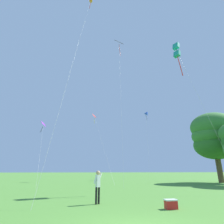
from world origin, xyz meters
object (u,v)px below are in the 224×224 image
at_px(kite_blue_delta, 146,114).
at_px(tree_right_cluster, 213,136).
at_px(kite_black_large, 119,47).
at_px(kite_red_high, 95,120).
at_px(picnic_cooler, 171,204).
at_px(person_far_back, 98,184).
at_px(kite_teal_box, 177,51).
at_px(kite_orange_box, 90,2).
at_px(kite_purple_streamer, 43,127).

xyz_separation_m(kite_blue_delta, tree_right_cluster, (6.33, -13.41, -7.61)).
height_order(kite_black_large, kite_blue_delta, kite_black_large).
height_order(kite_blue_delta, kite_red_high, kite_blue_delta).
relative_size(kite_blue_delta, picnic_cooler, 25.77).
bearing_deg(tree_right_cluster, person_far_back, -143.81).
bearing_deg(kite_teal_box, person_far_back, -148.28).
relative_size(kite_orange_box, kite_black_large, 0.98).
bearing_deg(kite_teal_box, kite_orange_box, 165.43).
height_order(kite_teal_box, tree_right_cluster, kite_teal_box).
distance_m(kite_blue_delta, kite_red_high, 14.06).
bearing_deg(kite_orange_box, kite_teal_box, -14.57).
bearing_deg(person_far_back, kite_black_large, 72.69).
xyz_separation_m(kite_purple_streamer, person_far_back, (6.78, -18.00, -7.20)).
distance_m(kite_orange_box, person_far_back, 25.72).
bearing_deg(picnic_cooler, person_far_back, 149.35).
xyz_separation_m(person_far_back, picnic_cooler, (3.40, -2.02, -0.85)).
distance_m(person_far_back, picnic_cooler, 4.05).
bearing_deg(kite_red_high, kite_black_large, -54.34).
height_order(kite_black_large, picnic_cooler, kite_black_large).
distance_m(kite_black_large, kite_blue_delta, 16.96).
bearing_deg(kite_red_high, tree_right_cluster, -23.64).
xyz_separation_m(kite_purple_streamer, kite_red_high, (8.58, 5.48, 3.10)).
bearing_deg(kite_purple_streamer, kite_teal_box, -34.31).
distance_m(kite_purple_streamer, kite_blue_delta, 24.60).
distance_m(kite_teal_box, tree_right_cluster, 16.26).
distance_m(kite_teal_box, kite_blue_delta, 22.64).
bearing_deg(kite_teal_box, kite_red_high, 116.36).
bearing_deg(tree_right_cluster, kite_red_high, 156.36).
bearing_deg(tree_right_cluster, picnic_cooler, -135.24).
xyz_separation_m(kite_teal_box, kite_red_high, (-8.48, 17.12, -4.68)).
bearing_deg(kite_red_high, kite_purple_streamer, -147.45).
bearing_deg(kite_orange_box, picnic_cooler, -70.10).
height_order(kite_blue_delta, tree_right_cluster, kite_blue_delta).
distance_m(kite_purple_streamer, kite_red_high, 10.64).
distance_m(kite_purple_streamer, kite_black_large, 20.78).
bearing_deg(kite_blue_delta, kite_teal_box, -100.54).
relative_size(kite_purple_streamer, kite_black_large, 0.39).
relative_size(kite_purple_streamer, tree_right_cluster, 0.94).
xyz_separation_m(kite_purple_streamer, tree_right_cluster, (27.52, -2.82, -0.99)).
xyz_separation_m(kite_black_large, kite_red_high, (-3.84, 5.36, -13.56)).
bearing_deg(kite_purple_streamer, tree_right_cluster, -5.84).
xyz_separation_m(kite_black_large, tree_right_cluster, (15.10, -2.93, -17.65)).
bearing_deg(kite_orange_box, kite_black_large, 54.75).
xyz_separation_m(kite_orange_box, kite_blue_delta, (15.08, 19.39, -10.20)).
bearing_deg(person_far_back, kite_purple_streamer, 110.63).
bearing_deg(kite_black_large, kite_blue_delta, 50.05).
relative_size(kite_teal_box, kite_blue_delta, 1.11).
relative_size(kite_red_high, tree_right_cluster, 1.15).
bearing_deg(picnic_cooler, tree_right_cluster, 44.76).
relative_size(kite_black_large, person_far_back, 15.11).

